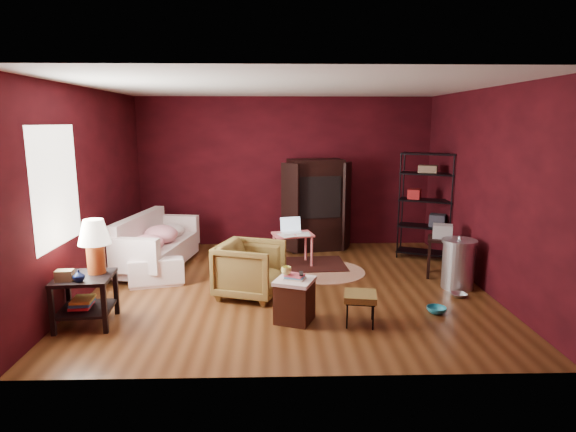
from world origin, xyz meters
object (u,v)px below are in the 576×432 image
at_px(sofa, 156,245).
at_px(armchair, 250,267).
at_px(wire_shelving, 427,201).
at_px(side_table, 90,262).
at_px(laptop_desk, 293,237).
at_px(tv_armoire, 316,203).
at_px(hamper, 295,299).

xyz_separation_m(sofa, armchair, (1.58, -1.29, 0.02)).
bearing_deg(armchair, wire_shelving, -39.99).
height_order(side_table, laptop_desk, side_table).
height_order(side_table, tv_armoire, tv_armoire).
bearing_deg(armchair, laptop_desk, -5.50).
xyz_separation_m(side_table, laptop_desk, (2.44, 2.23, -0.25)).
bearing_deg(laptop_desk, side_table, -149.82).
relative_size(tv_armoire, wire_shelving, 0.92).
relative_size(sofa, side_table, 1.62).
height_order(armchair, wire_shelving, wire_shelving).
bearing_deg(laptop_desk, wire_shelving, -2.39).
bearing_deg(tv_armoire, side_table, -142.63).
height_order(hamper, laptop_desk, laptop_desk).
relative_size(sofa, armchair, 2.43).
distance_m(sofa, tv_armoire, 2.94).
distance_m(sofa, hamper, 3.04).
relative_size(armchair, laptop_desk, 1.05).
xyz_separation_m(armchair, hamper, (0.57, -0.86, -0.14)).
height_order(side_table, wire_shelving, wire_shelving).
bearing_deg(tv_armoire, armchair, -125.01).
height_order(tv_armoire, wire_shelving, wire_shelving).
xyz_separation_m(side_table, wire_shelving, (4.76, 2.64, 0.26)).
relative_size(side_table, wire_shelving, 0.67).
bearing_deg(sofa, side_table, 160.16).
distance_m(sofa, armchair, 2.04).
bearing_deg(laptop_desk, hamper, -103.75).
distance_m(hamper, laptop_desk, 2.28).
bearing_deg(armchair, tv_armoire, -5.60).
distance_m(armchair, laptop_desk, 1.54).
bearing_deg(sofa, wire_shelving, -97.07).
distance_m(sofa, laptop_desk, 2.21).
height_order(hamper, tv_armoire, tv_armoire).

